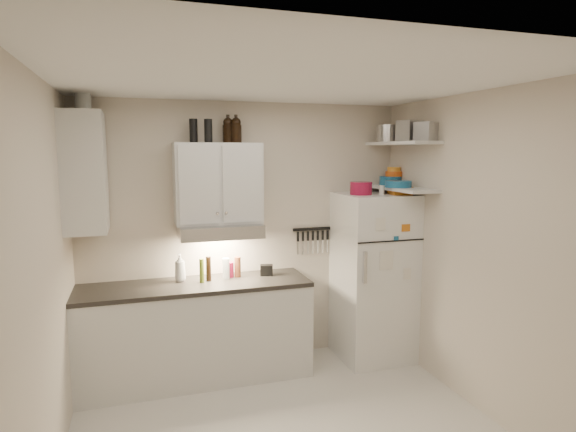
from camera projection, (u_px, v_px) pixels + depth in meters
name	position (u px, v px, depth m)	size (l,w,h in m)	color
ceiling	(293.00, 78.00, 3.22)	(3.20, 3.00, 0.02)	white
back_wall	(246.00, 234.00, 4.82)	(3.20, 0.02, 2.60)	beige
left_wall	(40.00, 288.00, 2.91)	(0.02, 3.00, 2.60)	beige
right_wall	(482.00, 254.00, 3.88)	(0.02, 3.00, 2.60)	beige
base_cabinet	(196.00, 333.00, 4.47)	(2.10, 0.60, 0.88)	silver
countertop	(195.00, 285.00, 4.41)	(2.10, 0.62, 0.04)	#272522
upper_cabinet	(218.00, 183.00, 4.49)	(0.80, 0.33, 0.75)	silver
side_cabinet	(85.00, 172.00, 4.01)	(0.33, 0.55, 1.00)	silver
range_hood	(220.00, 230.00, 4.49)	(0.76, 0.46, 0.12)	silver
fridge	(373.00, 276.00, 4.92)	(0.70, 0.68, 1.70)	white
shelf_hi	(402.00, 143.00, 4.67)	(0.30, 0.95, 0.03)	silver
shelf_lo	(400.00, 188.00, 4.73)	(0.30, 0.95, 0.03)	silver
knife_strip	(312.00, 229.00, 5.00)	(0.42, 0.02, 0.03)	black
dutch_oven	(361.00, 188.00, 4.71)	(0.22, 0.22, 0.13)	maroon
book_stack	(400.00, 190.00, 4.74)	(0.19, 0.24, 0.08)	#CB6B19
spice_jar	(382.00, 190.00, 4.74)	(0.05, 0.05, 0.09)	silver
stock_pot	(388.00, 134.00, 4.92)	(0.24, 0.24, 0.17)	silver
tin_a	(410.00, 131.00, 4.57)	(0.20, 0.18, 0.20)	#AAAAAD
tin_b	(427.00, 132.00, 4.38)	(0.17, 0.17, 0.17)	#AAAAAD
bowl_teal	(390.00, 181.00, 5.00)	(0.22, 0.22, 0.09)	#185984
bowl_orange	(394.00, 174.00, 5.01)	(0.18, 0.18, 0.05)	#E05615
bowl_yellow	(394.00, 169.00, 5.00)	(0.14, 0.14, 0.04)	orange
plates	(398.00, 184.00, 4.66)	(0.26, 0.26, 0.06)	#185984
growler_a	(228.00, 130.00, 4.52)	(0.10, 0.10, 0.24)	black
growler_b	(236.00, 130.00, 4.51)	(0.10, 0.10, 0.24)	black
thermos_a	(208.00, 131.00, 4.34)	(0.07, 0.07, 0.21)	black
thermos_b	(193.00, 131.00, 4.37)	(0.07, 0.07, 0.21)	black
side_jar	(83.00, 101.00, 4.01)	(0.13, 0.13, 0.17)	silver
soap_bottle	(180.00, 266.00, 4.46)	(0.11, 0.11, 0.29)	silver
pepper_mill	(238.00, 267.00, 4.63)	(0.06, 0.06, 0.19)	brown
oil_bottle	(202.00, 271.00, 4.43)	(0.04, 0.04, 0.22)	#485816
vinegar_bottle	(209.00, 269.00, 4.48)	(0.05, 0.05, 0.23)	black
clear_bottle	(226.00, 269.00, 4.55)	(0.07, 0.07, 0.20)	silver
red_jar	(230.00, 270.00, 4.62)	(0.07, 0.07, 0.15)	maroon
caddy	(267.00, 270.00, 4.69)	(0.12, 0.09, 0.10)	black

